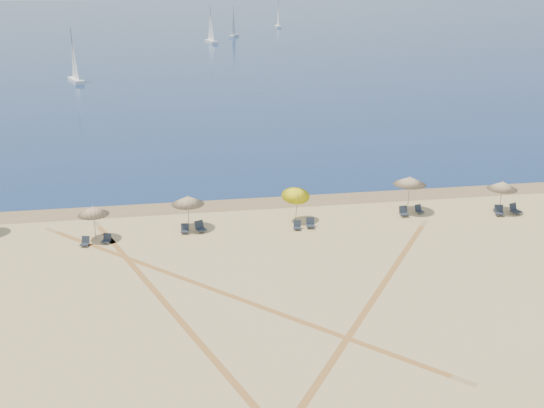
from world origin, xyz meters
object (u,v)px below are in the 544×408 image
Objects in this scene: chair_7 at (310,223)px; sailboat_2 at (74,66)px; chair_5 at (200,227)px; umbrella_4 at (410,181)px; chair_3 at (106,239)px; chair_6 at (297,226)px; sailboat_1 at (211,32)px; umbrella_3 at (296,192)px; chair_9 at (419,210)px; umbrella_5 at (503,185)px; sailboat_3 at (278,19)px; chair_11 at (514,209)px; chair_8 at (404,212)px; chair_10 at (499,211)px; umbrella_1 at (93,211)px; chair_4 at (185,229)px; chair_2 at (85,242)px; umbrella_2 at (188,200)px; sailboat_0 at (234,28)px.

chair_7 is 0.09× the size of sailboat_2.
chair_5 is 1.21× the size of chair_7.
chair_3 is at bearing -173.90° from umbrella_4.
chair_6 is 0.93× the size of chair_7.
umbrella_3 is at bearing -105.45° from sailboat_1.
umbrella_3 is 3.95× the size of chair_9.
umbrella_3 is at bearing -176.32° from umbrella_4.
chair_9 is at bearing 0.76° from umbrella_3.
sailboat_3 reaches higher than umbrella_5.
sailboat_1 reaches higher than chair_11.
chair_5 is at bearing -179.01° from chair_8.
chair_7 is 68.52m from sailboat_2.
sailboat_1 reaches higher than chair_9.
chair_10 reaches higher than chair_9.
sailboat_2 is at bearing 98.12° from umbrella_1.
chair_2 is at bearing -165.02° from chair_4.
chair_3 is 0.09× the size of sailboat_3.
umbrella_4 is (8.24, 0.53, 0.23)m from umbrella_3.
chair_3 is 4.99m from chair_4.
umbrella_5 is 165.93m from sailboat_3.
chair_7 is (-13.92, -0.68, -1.70)m from umbrella_5.
umbrella_4 is 2.21m from chair_9.
chair_11 is (22.80, -0.97, -1.68)m from umbrella_2.
chair_5 reaches higher than chair_9.
chair_2 is at bearing -111.85° from sailboat_1.
sailboat_0 is 16.72m from sailboat_1.
umbrella_5 is at bearing 17.04° from chair_2.
umbrella_2 is 6.97m from chair_2.
umbrella_1 reaches higher than chair_6.
chair_9 is 5.55m from chair_10.
umbrella_3 reaches higher than chair_10.
chair_8 is at bearing -127.22° from umbrella_4.
chair_3 is 1.16× the size of chair_4.
umbrella_5 is 1.81m from chair_10.
chair_11 is at bearing -2.43° from umbrella_2.
umbrella_1 is 6.01m from umbrella_2.
chair_10 reaches higher than chair_3.
chair_2 is 21.49m from chair_8.
chair_5 is at bearing -44.53° from umbrella_2.
sailboat_2 is at bearing 108.21° from chair_4.
chair_11 is 136.18m from sailboat_0.
chair_9 is at bearing 19.48° from chair_2.
chair_10 reaches higher than chair_8.
chair_7 reaches higher than chair_4.
umbrella_3 is 3.95× the size of chair_6.
chair_7 is 6.99m from chair_8.
umbrella_1 is 22.22m from chair_9.
chair_5 is (-6.54, -0.79, -1.77)m from umbrella_3.
chair_8 reaches higher than chair_7.
umbrella_1 is 20.94m from chair_8.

